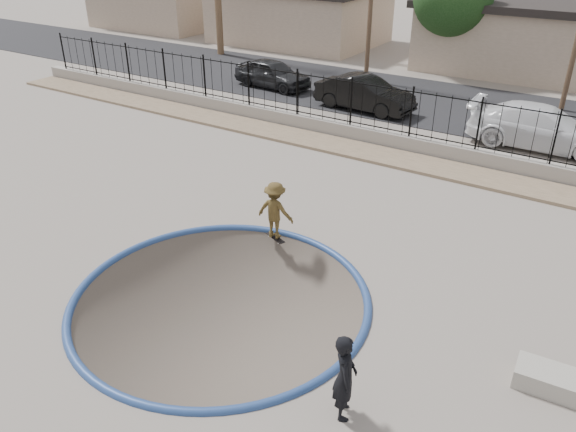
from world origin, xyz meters
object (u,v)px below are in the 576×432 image
(car_a, at_px, (273,73))
(concrete_ledge, at_px, (560,383))
(skater, at_px, (275,214))
(videographer, at_px, (345,377))
(car_b, at_px, (364,94))
(skateboard, at_px, (275,238))
(car_c, at_px, (542,127))

(car_a, bearing_deg, concrete_ledge, -125.98)
(skater, height_order, concrete_ledge, skater)
(videographer, xyz_separation_m, car_b, (-7.70, 16.53, -0.06))
(skater, bearing_deg, videographer, 129.31)
(skateboard, distance_m, videographer, 6.37)
(skater, xyz_separation_m, car_c, (4.58, 11.42, 0.02))
(skater, xyz_separation_m, videographer, (4.48, -4.46, 0.05))
(videographer, distance_m, concrete_ledge, 4.18)
(skater, distance_m, concrete_ledge, 7.86)
(videographer, xyz_separation_m, car_c, (0.10, 15.88, -0.03))
(car_b, relative_size, car_c, 0.85)
(skater, bearing_deg, car_b, -80.83)
(skater, height_order, car_a, skater)
(skater, bearing_deg, car_a, -61.19)
(skateboard, distance_m, concrete_ledge, 7.84)
(concrete_ledge, relative_size, car_a, 0.38)
(skater, distance_m, car_b, 12.49)
(concrete_ledge, bearing_deg, skater, 166.73)
(videographer, bearing_deg, skater, 15.86)
(skateboard, xyz_separation_m, car_a, (-8.98, 13.02, 0.71))
(videographer, xyz_separation_m, car_a, (-13.46, 17.48, -0.10))
(skater, distance_m, videographer, 6.32)
(skateboard, distance_m, car_b, 12.51)
(skater, xyz_separation_m, car_a, (-8.98, 13.02, -0.05))
(car_a, bearing_deg, skater, -139.65)
(car_b, height_order, car_c, car_c)
(skateboard, bearing_deg, car_a, 147.30)
(skateboard, height_order, concrete_ledge, concrete_ledge)
(concrete_ledge, height_order, car_b, car_b)
(videographer, bearing_deg, car_c, -29.61)
(car_a, xyz_separation_m, car_c, (13.56, -1.60, 0.07))
(skater, relative_size, concrete_ledge, 1.01)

